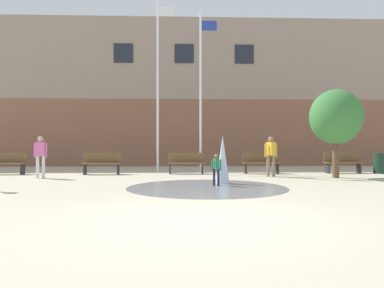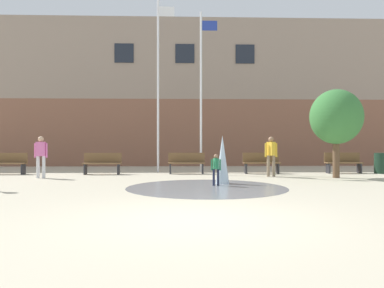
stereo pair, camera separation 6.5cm
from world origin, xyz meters
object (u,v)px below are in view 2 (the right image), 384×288
(park_bench_near_trashcan, at_px, (261,163))
(street_tree_near_building, at_px, (336,117))
(flagpole_right, at_px, (202,87))
(park_bench_under_left_flagpole, at_px, (102,163))
(park_bench_far_right, at_px, (343,162))
(adult_in_red, at_px, (41,154))
(park_bench_far_left, at_px, (7,163))
(child_running, at_px, (216,167))
(trash_can, at_px, (381,163))
(park_bench_center, at_px, (186,163))
(adult_near_bench, at_px, (271,153))
(flagpole_left, at_px, (159,80))

(park_bench_near_trashcan, relative_size, street_tree_near_building, 0.47)
(flagpole_right, xyz_separation_m, street_tree_near_building, (4.99, -3.07, -1.60))
(park_bench_under_left_flagpole, relative_size, park_bench_far_right, 1.00)
(park_bench_under_left_flagpole, bearing_deg, adult_in_red, -139.97)
(park_bench_far_left, relative_size, park_bench_far_right, 1.00)
(adult_in_red, height_order, child_running, adult_in_red)
(child_running, relative_size, trash_can, 1.10)
(park_bench_center, distance_m, child_running, 4.71)
(adult_in_red, relative_size, trash_can, 1.77)
(park_bench_center, height_order, trash_can, park_bench_center)
(adult_near_bench, distance_m, street_tree_near_building, 2.82)
(park_bench_center, relative_size, adult_in_red, 1.01)
(park_bench_under_left_flagpole, bearing_deg, child_running, -44.87)
(street_tree_near_building, bearing_deg, adult_in_red, 178.70)
(adult_in_red, bearing_deg, adult_near_bench, 177.16)
(park_bench_center, xyz_separation_m, trash_can, (8.53, -0.17, -0.03))
(street_tree_near_building, bearing_deg, flagpole_right, 148.40)
(park_bench_far_left, xyz_separation_m, trash_can, (16.20, -0.13, -0.03))
(park_bench_near_trashcan, height_order, flagpole_right, flagpole_right)
(adult_in_red, xyz_separation_m, child_running, (6.42, -2.75, -0.35))
(park_bench_under_left_flagpole, xyz_separation_m, park_bench_far_right, (10.55, 0.27, 0.00))
(trash_can, bearing_deg, flagpole_right, 171.93)
(park_bench_far_left, distance_m, park_bench_far_right, 14.62)
(park_bench_far_left, height_order, flagpole_right, flagpole_right)
(park_bench_center, xyz_separation_m, adult_near_bench, (3.35, -1.47, 0.45))
(park_bench_far_left, xyz_separation_m, flagpole_left, (6.41, 0.98, 3.77))
(park_bench_near_trashcan, height_order, child_running, child_running)
(park_bench_under_left_flagpole, relative_size, child_running, 1.62)
(child_running, height_order, street_tree_near_building, street_tree_near_building)
(park_bench_far_left, xyz_separation_m, park_bench_near_trashcan, (10.97, 0.07, 0.00))
(park_bench_far_left, bearing_deg, flagpole_right, 6.66)
(adult_in_red, xyz_separation_m, street_tree_near_building, (11.29, -0.26, 1.39))
(park_bench_under_left_flagpole, relative_size, adult_in_red, 1.01)
(park_bench_center, xyz_separation_m, flagpole_left, (-1.26, 0.94, 3.77))
(adult_in_red, bearing_deg, street_tree_near_building, 173.24)
(park_bench_far_right, bearing_deg, street_tree_near_building, -119.55)
(park_bench_far_right, xyz_separation_m, adult_in_red, (-12.53, -1.94, 0.45))
(child_running, bearing_deg, trash_can, 104.62)
(park_bench_center, bearing_deg, child_running, -79.73)
(park_bench_far_right, bearing_deg, trash_can, -8.41)
(trash_can, bearing_deg, street_tree_near_building, -145.21)
(park_bench_near_trashcan, bearing_deg, street_tree_near_building, -41.85)
(flagpole_left, distance_m, flagpole_right, 2.00)
(child_running, distance_m, flagpole_left, 6.99)
(adult_near_bench, bearing_deg, adult_in_red, 68.55)
(park_bench_near_trashcan, height_order, street_tree_near_building, street_tree_near_building)
(adult_near_bench, xyz_separation_m, flagpole_left, (-4.61, 2.40, 3.32))
(park_bench_center, xyz_separation_m, street_tree_near_building, (5.71, -2.13, 1.85))
(park_bench_far_left, height_order, adult_near_bench, adult_near_bench)
(park_bench_far_right, xyz_separation_m, flagpole_right, (-6.23, 0.87, 3.45))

